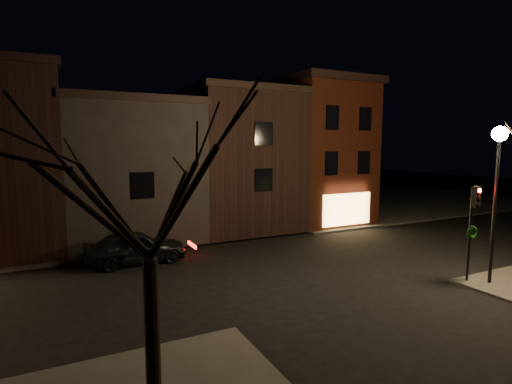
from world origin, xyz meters
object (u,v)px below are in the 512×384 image
bare_tree_left (147,164)px  parked_car_a (136,247)px  traffic_signal (473,219)px  street_lamp_near (498,162)px

bare_tree_left → parked_car_a: 11.88m
traffic_signal → bare_tree_left: bearing=-173.7°
street_lamp_near → traffic_signal: 2.49m
bare_tree_left → traffic_signal: bearing=6.3°
traffic_signal → parked_car_a: size_ratio=0.83×
street_lamp_near → parked_car_a: bearing=142.2°
bare_tree_left → street_lamp_near: bearing=4.0°
traffic_signal → parked_car_a: 15.42m
street_lamp_near → traffic_signal: street_lamp_near is taller
street_lamp_near → bare_tree_left: bearing=-176.0°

